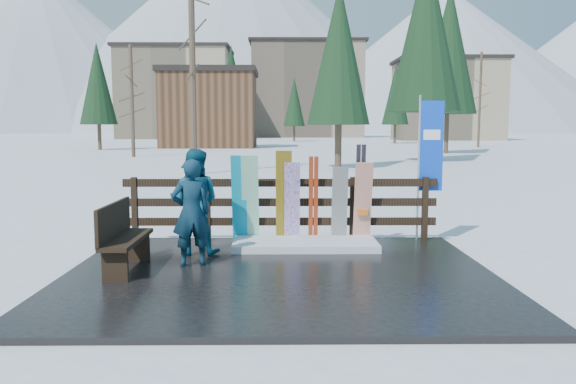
{
  "coord_description": "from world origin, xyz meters",
  "views": [
    {
      "loc": [
        0.04,
        -7.74,
        2.09
      ],
      "look_at": [
        0.13,
        1.0,
        1.1
      ],
      "focal_mm": 35.0,
      "sensor_mm": 36.0,
      "label": 1
    }
  ],
  "objects_px": {
    "snowboard_4": "(340,205)",
    "bench": "(122,235)",
    "snowboard_0": "(239,199)",
    "rental_flag": "(428,151)",
    "snowboard_1": "(250,199)",
    "snowboard_3": "(292,203)",
    "snowboard_2": "(284,197)",
    "person_back": "(194,202)",
    "snowboard_5": "(363,203)",
    "person_front": "(191,213)"
  },
  "relations": [
    {
      "from": "bench",
      "to": "snowboard_4",
      "type": "bearing_deg",
      "value": 29.94
    },
    {
      "from": "snowboard_4",
      "to": "rental_flag",
      "type": "bearing_deg",
      "value": 9.55
    },
    {
      "from": "snowboard_1",
      "to": "rental_flag",
      "type": "distance_m",
      "value": 3.29
    },
    {
      "from": "bench",
      "to": "snowboard_4",
      "type": "distance_m",
      "value": 3.79
    },
    {
      "from": "snowboard_5",
      "to": "person_back",
      "type": "bearing_deg",
      "value": -164.09
    },
    {
      "from": "snowboard_4",
      "to": "bench",
      "type": "bearing_deg",
      "value": -150.06
    },
    {
      "from": "person_front",
      "to": "snowboard_2",
      "type": "bearing_deg",
      "value": -149.14
    },
    {
      "from": "bench",
      "to": "snowboard_5",
      "type": "height_order",
      "value": "snowboard_5"
    },
    {
      "from": "snowboard_2",
      "to": "person_front",
      "type": "relative_size",
      "value": 1.05
    },
    {
      "from": "bench",
      "to": "snowboard_5",
      "type": "distance_m",
      "value": 4.15
    },
    {
      "from": "snowboard_2",
      "to": "snowboard_3",
      "type": "relative_size",
      "value": 1.14
    },
    {
      "from": "snowboard_0",
      "to": "snowboard_1",
      "type": "height_order",
      "value": "same"
    },
    {
      "from": "bench",
      "to": "person_back",
      "type": "relative_size",
      "value": 0.89
    },
    {
      "from": "snowboard_0",
      "to": "snowboard_1",
      "type": "xyz_separation_m",
      "value": [
        0.19,
        0.0,
        -0.0
      ]
    },
    {
      "from": "snowboard_0",
      "to": "rental_flag",
      "type": "relative_size",
      "value": 0.61
    },
    {
      "from": "bench",
      "to": "snowboard_4",
      "type": "xyz_separation_m",
      "value": [
        3.28,
        1.89,
        0.16
      ]
    },
    {
      "from": "snowboard_3",
      "to": "person_back",
      "type": "xyz_separation_m",
      "value": [
        -1.58,
        -0.8,
        0.13
      ]
    },
    {
      "from": "snowboard_0",
      "to": "person_back",
      "type": "distance_m",
      "value": 1.04
    },
    {
      "from": "snowboard_3",
      "to": "snowboard_4",
      "type": "distance_m",
      "value": 0.83
    },
    {
      "from": "snowboard_1",
      "to": "snowboard_2",
      "type": "bearing_deg",
      "value": -0.0
    },
    {
      "from": "snowboard_3",
      "to": "person_front",
      "type": "relative_size",
      "value": 0.92
    },
    {
      "from": "snowboard_0",
      "to": "rental_flag",
      "type": "height_order",
      "value": "rental_flag"
    },
    {
      "from": "snowboard_0",
      "to": "snowboard_4",
      "type": "height_order",
      "value": "snowboard_0"
    },
    {
      "from": "snowboard_2",
      "to": "person_front",
      "type": "distance_m",
      "value": 2.09
    },
    {
      "from": "bench",
      "to": "snowboard_2",
      "type": "distance_m",
      "value": 2.99
    },
    {
      "from": "person_front",
      "to": "person_back",
      "type": "relative_size",
      "value": 0.93
    },
    {
      "from": "snowboard_1",
      "to": "person_front",
      "type": "xyz_separation_m",
      "value": [
        -0.78,
        -1.59,
        0.01
      ]
    },
    {
      "from": "snowboard_3",
      "to": "snowboard_5",
      "type": "relative_size",
      "value": 0.99
    },
    {
      "from": "snowboard_5",
      "to": "rental_flag",
      "type": "bearing_deg",
      "value": 12.71
    },
    {
      "from": "snowboard_4",
      "to": "snowboard_0",
      "type": "bearing_deg",
      "value": -180.0
    },
    {
      "from": "person_back",
      "to": "snowboard_0",
      "type": "bearing_deg",
      "value": -122.95
    },
    {
      "from": "snowboard_1",
      "to": "snowboard_3",
      "type": "xyz_separation_m",
      "value": [
        0.73,
        0.0,
        -0.06
      ]
    },
    {
      "from": "snowboard_1",
      "to": "rental_flag",
      "type": "relative_size",
      "value": 0.61
    },
    {
      "from": "snowboard_0",
      "to": "snowboard_3",
      "type": "distance_m",
      "value": 0.93
    },
    {
      "from": "snowboard_3",
      "to": "rental_flag",
      "type": "bearing_deg",
      "value": 6.32
    },
    {
      "from": "snowboard_1",
      "to": "snowboard_2",
      "type": "xyz_separation_m",
      "value": [
        0.59,
        -0.0,
        0.04
      ]
    },
    {
      "from": "snowboard_0",
      "to": "snowboard_3",
      "type": "bearing_deg",
      "value": 0.0
    },
    {
      "from": "rental_flag",
      "to": "snowboard_3",
      "type": "bearing_deg",
      "value": -173.68
    },
    {
      "from": "snowboard_1",
      "to": "person_front",
      "type": "bearing_deg",
      "value": -116.03
    },
    {
      "from": "snowboard_0",
      "to": "person_back",
      "type": "bearing_deg",
      "value": -129.27
    },
    {
      "from": "bench",
      "to": "snowboard_3",
      "type": "xyz_separation_m",
      "value": [
        2.45,
        1.89,
        0.2
      ]
    },
    {
      "from": "snowboard_1",
      "to": "snowboard_4",
      "type": "relative_size",
      "value": 1.16
    },
    {
      "from": "snowboard_0",
      "to": "person_front",
      "type": "height_order",
      "value": "person_front"
    },
    {
      "from": "snowboard_1",
      "to": "rental_flag",
      "type": "bearing_deg",
      "value": 4.87
    },
    {
      "from": "snowboard_1",
      "to": "snowboard_3",
      "type": "height_order",
      "value": "snowboard_1"
    },
    {
      "from": "snowboard_1",
      "to": "snowboard_5",
      "type": "relative_size",
      "value": 1.09
    },
    {
      "from": "snowboard_3",
      "to": "snowboard_1",
      "type": "bearing_deg",
      "value": -180.0
    },
    {
      "from": "snowboard_5",
      "to": "person_back",
      "type": "height_order",
      "value": "person_back"
    },
    {
      "from": "snowboard_3",
      "to": "person_front",
      "type": "xyz_separation_m",
      "value": [
        -1.51,
        -1.59,
        0.07
      ]
    },
    {
      "from": "snowboard_1",
      "to": "snowboard_5",
      "type": "height_order",
      "value": "snowboard_1"
    }
  ]
}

